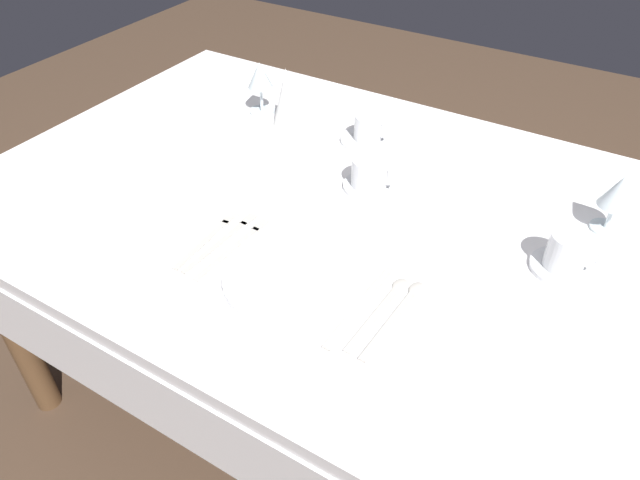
% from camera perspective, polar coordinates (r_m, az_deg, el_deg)
% --- Properties ---
extents(ground_plane, '(6.00, 6.00, 0.00)m').
position_cam_1_polar(ground_plane, '(1.83, 3.04, -16.15)').
color(ground_plane, '#4C3828').
extents(dining_table, '(1.80, 1.11, 0.74)m').
position_cam_1_polar(dining_table, '(1.35, 3.98, -0.09)').
color(dining_table, white).
rests_on(dining_table, ground).
extents(dinner_plate, '(0.25, 0.25, 0.02)m').
position_cam_1_polar(dinner_plate, '(1.12, -3.20, -3.79)').
color(dinner_plate, white).
rests_on(dinner_plate, dining_table).
extents(fork_outer, '(0.02, 0.22, 0.00)m').
position_cam_1_polar(fork_outer, '(1.21, -8.16, -0.59)').
color(fork_outer, beige).
rests_on(fork_outer, dining_table).
extents(fork_inner, '(0.03, 0.22, 0.00)m').
position_cam_1_polar(fork_inner, '(1.23, -9.32, 0.00)').
color(fork_inner, beige).
rests_on(fork_inner, dining_table).
extents(fork_salad, '(0.03, 0.21, 0.00)m').
position_cam_1_polar(fork_salad, '(1.24, -10.71, 0.27)').
color(fork_salad, beige).
rests_on(fork_salad, dining_table).
extents(dinner_knife, '(0.02, 0.24, 0.00)m').
position_cam_1_polar(dinner_knife, '(1.07, 3.82, -6.61)').
color(dinner_knife, beige).
rests_on(dinner_knife, dining_table).
extents(spoon_soup, '(0.03, 0.22, 0.01)m').
position_cam_1_polar(spoon_soup, '(1.08, 6.32, -6.26)').
color(spoon_soup, beige).
rests_on(spoon_soup, dining_table).
extents(spoon_dessert, '(0.03, 0.23, 0.01)m').
position_cam_1_polar(spoon_dessert, '(1.08, 7.85, -6.75)').
color(spoon_dessert, beige).
rests_on(spoon_dessert, dining_table).
extents(saucer_left, '(0.12, 0.12, 0.01)m').
position_cam_1_polar(saucer_left, '(1.37, 4.78, 5.25)').
color(saucer_left, white).
rests_on(saucer_left, dining_table).
extents(coffee_cup_left, '(0.11, 0.08, 0.07)m').
position_cam_1_polar(coffee_cup_left, '(1.35, 4.93, 6.61)').
color(coffee_cup_left, white).
rests_on(coffee_cup_left, saucer_left).
extents(saucer_right, '(0.14, 0.14, 0.01)m').
position_cam_1_polar(saucer_right, '(1.55, 4.64, 9.68)').
color(saucer_right, white).
rests_on(saucer_right, dining_table).
extents(coffee_cup_right, '(0.10, 0.07, 0.07)m').
position_cam_1_polar(coffee_cup_right, '(1.53, 4.78, 10.90)').
color(coffee_cup_right, white).
rests_on(coffee_cup_right, saucer_right).
extents(saucer_far, '(0.12, 0.12, 0.01)m').
position_cam_1_polar(saucer_far, '(1.24, 22.45, -2.48)').
color(saucer_far, white).
rests_on(saucer_far, dining_table).
extents(coffee_cup_far, '(0.10, 0.08, 0.07)m').
position_cam_1_polar(coffee_cup_far, '(1.21, 23.02, -1.00)').
color(coffee_cup_far, white).
rests_on(coffee_cup_far, saucer_far).
extents(wine_glass_centre, '(0.07, 0.07, 0.13)m').
position_cam_1_polar(wine_glass_centre, '(1.34, 27.07, 4.01)').
color(wine_glass_centre, silver).
rests_on(wine_glass_centre, dining_table).
extents(wine_glass_left, '(0.07, 0.07, 0.15)m').
position_cam_1_polar(wine_glass_left, '(1.66, -5.86, 15.40)').
color(wine_glass_left, silver).
rests_on(wine_glass_left, dining_table).
extents(napkin_folded, '(0.08, 0.08, 0.16)m').
position_cam_1_polar(napkin_folded, '(1.60, -3.26, 13.71)').
color(napkin_folded, white).
rests_on(napkin_folded, dining_table).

